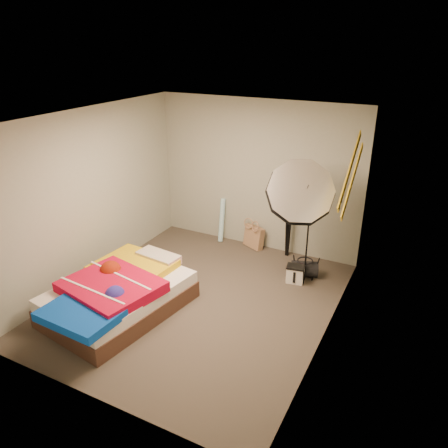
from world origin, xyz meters
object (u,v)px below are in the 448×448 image
Objects in this scene: camera_case at (295,275)px; bed at (119,294)px; wrapping_roll at (222,220)px; photo_umbrella at (300,193)px; duffel_bag at (304,269)px; camera_tripod at (289,214)px; tote_bag at (254,237)px.

bed is (-1.83, -1.78, 0.14)m from camera_case.
wrapping_roll is 0.39× the size of photo_umbrella.
duffel_bag is 0.94m from camera_tripod.
duffel_bag is 2.77m from bed.
wrapping_roll is at bearing 141.73° from duffel_bag.
photo_umbrella is (1.83, 1.72, 1.15)m from bed.
wrapping_roll reaches higher than bed.
tote_bag is 0.83m from camera_tripod.
camera_tripod reaches higher than tote_bag.
photo_umbrella reaches higher than duffel_bag.
bed reaches higher than tote_bag.
photo_umbrella is at bearing -15.83° from tote_bag.
tote_bag is at bearing 72.43° from bed.
camera_tripod is at bearing 115.71° from photo_umbrella.
duffel_bag is 0.19× the size of bed.
wrapping_roll is 1.29m from camera_tripod.
camera_case is at bearing -26.04° from wrapping_roll.
wrapping_roll is 1.93× the size of duffel_bag.
duffel_bag is 1.33m from photo_umbrella.
tote_bag is 1.80m from photo_umbrella.
camera_case is at bearing -126.34° from duffel_bag.
photo_umbrella is (1.64, -0.86, 1.03)m from wrapping_roll.
tote_bag is 0.50× the size of wrapping_roll.
tote_bag is 0.19× the size of photo_umbrella.
tote_bag is at bearing 139.83° from photo_umbrella.
wrapping_roll is at bearing 178.35° from camera_tripod.
bed is (-1.90, -2.01, 0.15)m from duffel_bag.
photo_umbrella is (1.01, -0.86, 1.22)m from tote_bag.
tote_bag reaches higher than duffel_bag.
camera_case is 0.62× the size of duffel_bag.
photo_umbrella reaches higher than bed.
tote_bag reaches higher than camera_case.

